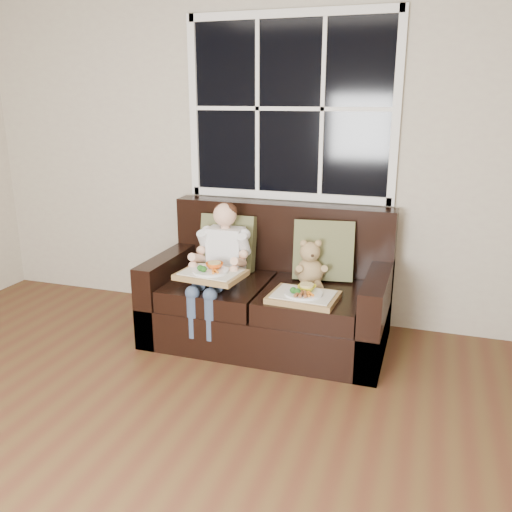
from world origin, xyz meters
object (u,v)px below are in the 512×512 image
(tray_left, at_px, (211,273))
(tray_right, at_px, (304,296))
(teddy_bear, at_px, (310,266))
(child, at_px, (221,255))
(loveseat, at_px, (270,298))

(tray_left, distance_m, tray_right, 0.65)
(teddy_bear, bearing_deg, tray_right, -104.15)
(tray_right, bearing_deg, child, 166.87)
(loveseat, distance_m, tray_right, 0.49)
(loveseat, bearing_deg, child, -160.73)
(child, height_order, tray_left, child)
(teddy_bear, relative_size, tray_left, 0.73)
(teddy_bear, xyz_separation_m, tray_left, (-0.61, -0.34, -0.01))
(tray_left, bearing_deg, loveseat, 52.95)
(loveseat, relative_size, teddy_bear, 4.99)
(loveseat, bearing_deg, tray_right, -44.41)
(tray_right, bearing_deg, tray_left, -174.36)
(child, relative_size, teddy_bear, 2.51)
(loveseat, xyz_separation_m, child, (-0.34, -0.12, 0.33))
(teddy_bear, bearing_deg, tray_left, -171.48)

